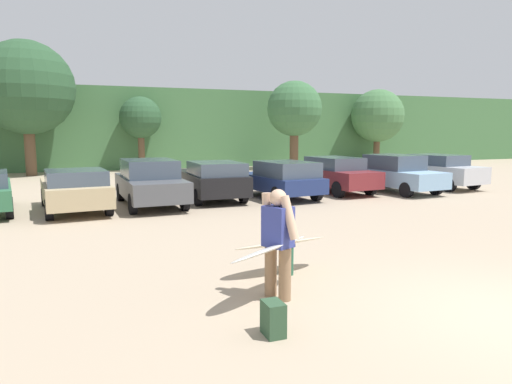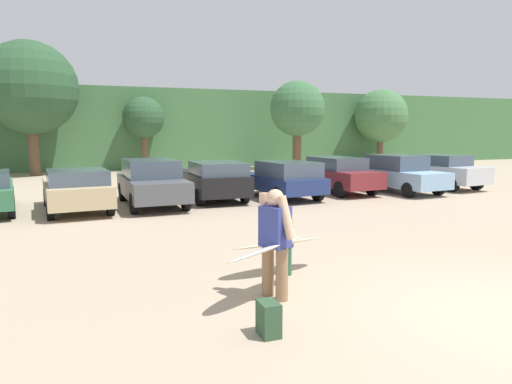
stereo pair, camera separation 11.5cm
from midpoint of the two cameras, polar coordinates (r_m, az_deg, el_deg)
ground_plane at (r=7.67m, az=29.61°, el=-13.49°), size 120.00×120.00×0.00m
hillside_ridge at (r=38.90m, az=-12.20°, el=7.66°), size 108.00×12.00×5.64m
tree_center_left at (r=30.45m, az=-26.18°, el=11.49°), size 5.44×5.44×7.87m
tree_far_right at (r=31.73m, az=-13.69°, el=8.90°), size 2.75×2.75×4.91m
tree_left at (r=31.94m, az=5.26°, el=10.20°), size 3.76×3.76×6.05m
tree_right at (r=37.98m, az=15.37°, el=9.10°), size 4.14×4.14×5.92m
parked_car_tan at (r=16.23m, az=-21.23°, el=0.38°), size 2.35×4.65×1.42m
parked_car_dark_gray at (r=16.73m, az=-12.69°, el=1.26°), size 2.07×4.79×1.63m
parked_car_black at (r=17.81m, az=-5.18°, el=1.60°), size 1.94×4.65×1.50m
parked_car_navy at (r=18.00m, az=3.58°, el=1.67°), size 2.31×4.26×1.48m
parked_car_maroon at (r=20.16m, az=9.95°, el=2.25°), size 2.16×4.80×1.53m
parked_car_sky_blue at (r=20.81m, az=17.43°, el=2.23°), size 2.21×4.42×1.61m
parked_car_silver at (r=23.17m, az=21.76°, el=2.53°), size 2.42×4.82×1.55m
person_adult at (r=7.20m, az=2.83°, el=-5.64°), size 0.47×0.73×1.74m
person_child at (r=8.50m, az=3.98°, el=-6.21°), size 0.29×0.43×1.07m
surfboard_white at (r=7.18m, az=1.94°, el=-7.05°), size 1.89×1.51×0.27m
surfboard_cream at (r=8.54m, az=3.32°, el=-6.37°), size 1.99×0.81×0.22m
backpack_dropped at (r=6.14m, az=2.14°, el=-15.46°), size 0.24×0.34×0.45m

